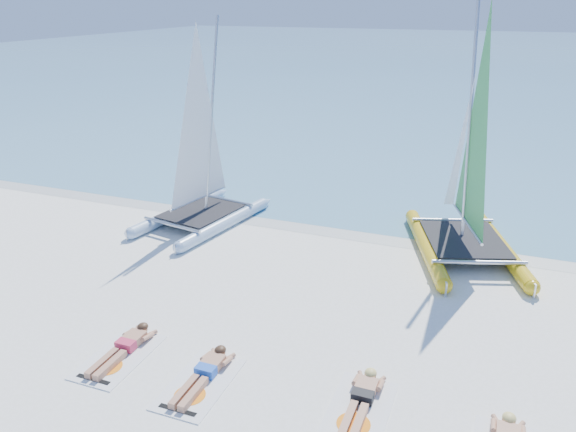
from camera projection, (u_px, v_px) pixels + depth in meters
name	position (u px, v px, depth m)	size (l,w,h in m)	color
ground	(275.00, 322.00, 11.95)	(140.00, 140.00, 0.00)	white
sea	(475.00, 56.00, 66.73)	(140.00, 115.00, 0.01)	#7CB9D0
wet_sand_strip	(345.00, 230.00, 16.73)	(140.00, 1.40, 0.01)	beige
catamaran_blue	(200.00, 164.00, 16.64)	(2.96, 4.87, 6.21)	#A7C8DC
catamaran_yellow	(467.00, 171.00, 14.87)	(3.89, 5.53, 6.85)	yellow
towel_a	(119.00, 357.00, 10.79)	(1.00, 1.85, 0.02)	silver
sunbather_a	(125.00, 346.00, 10.92)	(0.37, 1.73, 0.26)	tan
towel_b	(200.00, 384.00, 10.04)	(1.00, 1.85, 0.02)	silver
sunbather_b	(205.00, 372.00, 10.16)	(0.37, 1.73, 0.26)	tan
towel_c	(359.00, 411.00, 9.38)	(1.00, 1.85, 0.02)	silver
sunbather_c	(362.00, 398.00, 9.51)	(0.37, 1.73, 0.26)	tan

